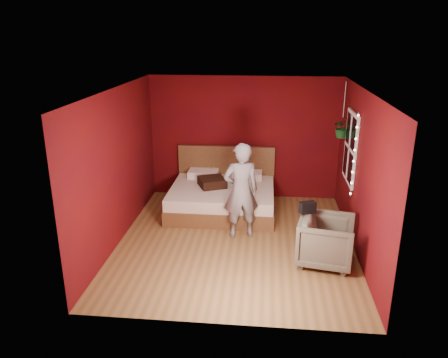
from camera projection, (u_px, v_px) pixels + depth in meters
The scene contains 10 objects.
floor at pixel (236, 242), 7.57m from camera, with size 4.50×4.50×0.00m, color olive.
room_walls at pixel (236, 148), 7.03m from camera, with size 4.04×4.54×2.62m.
window at pixel (350, 148), 7.75m from camera, with size 0.05×0.97×1.27m.
fairy_lights at pixel (354, 156), 7.25m from camera, with size 0.04×0.04×1.45m.
bed at pixel (223, 196), 8.85m from camera, with size 2.07×1.76×1.14m.
person at pixel (241, 191), 7.51m from camera, with size 0.62×0.41×1.71m, color gray.
armchair at pixel (326, 241), 6.76m from camera, with size 0.82×0.84×0.77m, color #62624E.
handbag at pixel (308, 207), 6.81m from camera, with size 0.25×0.13×0.18m, color black.
throw_pillow at pixel (212, 182), 8.70m from camera, with size 0.49×0.49×0.17m, color black.
hanging_plant at pixel (342, 128), 8.16m from camera, with size 0.41×0.38×1.04m.
Camera 1 is at (0.48, -6.79, 3.49)m, focal length 35.00 mm.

